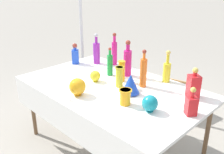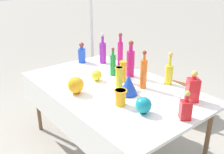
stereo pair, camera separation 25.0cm
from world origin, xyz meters
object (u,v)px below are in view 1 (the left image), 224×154
at_px(tall_bottle_2, 110,64).
at_px(round_bowl_2, 95,76).
at_px(tall_bottle_4, 167,70).
at_px(fluted_vase_0, 131,84).
at_px(slender_vase_1, 122,71).
at_px(square_decanter_1, 191,104).
at_px(round_bowl_0, 150,103).
at_px(square_decanter_0, 193,85).
at_px(tall_bottle_0, 128,61).
at_px(tall_bottle_3, 143,72).
at_px(slender_vase_0, 125,96).
at_px(cardboard_box_behind_right, 181,103).
at_px(square_decanter_2, 75,55).
at_px(slender_vase_2, 119,76).
at_px(canopy_pole, 82,36).
at_px(cardboard_box_behind_left, 168,97).
at_px(tall_bottle_5, 97,52).
at_px(tall_bottle_1, 114,51).
at_px(round_bowl_1, 77,87).

bearing_deg(tall_bottle_2, round_bowl_2, -84.61).
xyz_separation_m(tall_bottle_4, fluted_vase_0, (-0.07, -0.49, -0.02)).
relative_size(tall_bottle_2, slender_vase_1, 1.44).
bearing_deg(square_decanter_1, round_bowl_2, -175.04).
xyz_separation_m(square_decanter_1, round_bowl_0, (-0.26, -0.19, -0.02)).
bearing_deg(round_bowl_2, square_decanter_0, 23.15).
bearing_deg(tall_bottle_0, tall_bottle_3, -20.10).
relative_size(slender_vase_0, cardboard_box_behind_right, 0.27).
bearing_deg(square_decanter_2, tall_bottle_4, 15.29).
relative_size(tall_bottle_0, tall_bottle_2, 1.26).
bearing_deg(slender_vase_2, cardboard_box_behind_right, 87.17).
height_order(square_decanter_1, slender_vase_0, square_decanter_1).
height_order(square_decanter_2, slender_vase_1, square_decanter_2).
distance_m(cardboard_box_behind_right, canopy_pole, 1.74).
xyz_separation_m(tall_bottle_4, square_decanter_2, (-1.16, -0.32, -0.01)).
relative_size(tall_bottle_3, cardboard_box_behind_left, 0.75).
relative_size(square_decanter_1, cardboard_box_behind_left, 0.47).
xyz_separation_m(tall_bottle_5, cardboard_box_behind_right, (0.77, 0.89, -0.77)).
relative_size(tall_bottle_2, square_decanter_0, 1.11).
height_order(tall_bottle_2, square_decanter_2, tall_bottle_2).
bearing_deg(canopy_pole, round_bowl_2, -32.32).
relative_size(fluted_vase_0, cardboard_box_behind_left, 0.38).
relative_size(tall_bottle_2, round_bowl_0, 2.26).
distance_m(round_bowl_2, cardboard_box_behind_right, 1.51).
xyz_separation_m(tall_bottle_1, fluted_vase_0, (0.70, -0.50, -0.07)).
bearing_deg(slender_vase_2, square_decanter_2, 171.80).
relative_size(round_bowl_2, cardboard_box_behind_left, 0.23).
bearing_deg(fluted_vase_0, tall_bottle_0, 135.37).
bearing_deg(tall_bottle_1, canopy_pole, 170.44).
xyz_separation_m(slender_vase_0, round_bowl_0, (0.23, 0.05, -0.00)).
distance_m(tall_bottle_0, square_decanter_1, 0.98).
bearing_deg(round_bowl_2, tall_bottle_4, 44.99).
relative_size(tall_bottle_4, square_decanter_2, 1.30).
relative_size(tall_bottle_3, tall_bottle_5, 1.00).
bearing_deg(tall_bottle_4, cardboard_box_behind_left, 118.43).
bearing_deg(slender_vase_0, tall_bottle_4, 93.03).
bearing_deg(cardboard_box_behind_left, round_bowl_2, -95.64).
xyz_separation_m(tall_bottle_2, square_decanter_2, (-0.60, -0.03, -0.02)).
distance_m(square_decanter_1, slender_vase_1, 0.88).
distance_m(tall_bottle_0, tall_bottle_1, 0.41).
bearing_deg(cardboard_box_behind_left, square_decanter_1, -51.95).
bearing_deg(round_bowl_1, tall_bottle_2, 104.84).
xyz_separation_m(tall_bottle_0, round_bowl_0, (0.67, -0.47, -0.09)).
bearing_deg(tall_bottle_4, round_bowl_2, -135.01).
bearing_deg(cardboard_box_behind_right, slender_vase_1, -97.46).
height_order(tall_bottle_5, round_bowl_2, tall_bottle_5).
bearing_deg(tall_bottle_5, cardboard_box_behind_left, 57.04).
relative_size(tall_bottle_4, round_bowl_1, 2.06).
xyz_separation_m(square_decanter_0, square_decanter_2, (-1.54, -0.17, -0.01)).
bearing_deg(round_bowl_2, round_bowl_1, -68.76).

